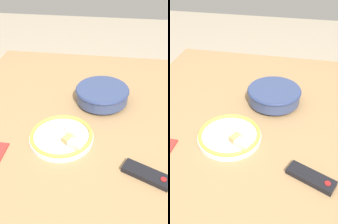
# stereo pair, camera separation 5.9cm
# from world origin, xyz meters

# --- Properties ---
(ground_plane) EXTENTS (8.00, 8.00, 0.00)m
(ground_plane) POSITION_xyz_m (0.00, 0.00, 0.00)
(ground_plane) COLOR #B7A88E
(dining_table) EXTENTS (1.44, 1.08, 0.73)m
(dining_table) POSITION_xyz_m (0.00, 0.00, 0.66)
(dining_table) COLOR tan
(dining_table) RESTS_ON ground_plane
(noodle_bowl) EXTENTS (0.25, 0.25, 0.08)m
(noodle_bowl) POSITION_xyz_m (-0.20, 0.14, 0.78)
(noodle_bowl) COLOR #384775
(noodle_bowl) RESTS_ON dining_table
(food_plate) EXTENTS (0.25, 0.25, 0.04)m
(food_plate) POSITION_xyz_m (0.09, 0.01, 0.75)
(food_plate) COLOR white
(food_plate) RESTS_ON dining_table
(tv_remote) EXTENTS (0.12, 0.17, 0.02)m
(tv_remote) POSITION_xyz_m (0.23, 0.32, 0.74)
(tv_remote) COLOR black
(tv_remote) RESTS_ON dining_table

